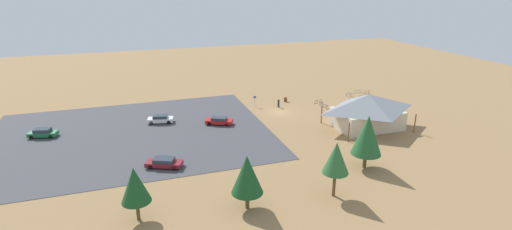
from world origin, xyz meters
TOP-DOWN VIEW (x-y plane):
  - ground at (0.00, 0.00)m, footprint 160.00×160.00m
  - parking_lot_asphalt at (26.75, 2.84)m, footprint 43.31×33.82m
  - bike_pavilion at (-10.63, 12.08)m, footprint 12.49×9.01m
  - trash_bin at (-3.56, -5.81)m, footprint 0.60×0.60m
  - lot_sign at (3.39, -4.72)m, footprint 0.56×0.08m
  - pine_far_east at (15.47, 28.95)m, footprint 3.41×3.41m
  - pine_mideast at (26.63, 27.43)m, footprint 2.97×2.97m
  - pine_east at (-1.91, 24.71)m, footprint 3.88×3.88m
  - pine_center at (5.43, 29.64)m, footprint 2.96×2.96m
  - bicycle_white_yard_right at (-21.05, -6.70)m, footprint 1.63×0.60m
  - bicycle_purple_yard_left at (-9.21, 1.02)m, footprint 0.48×1.73m
  - bicycle_green_mid_cluster at (-19.12, -2.05)m, footprint 1.14×1.30m
  - bicycle_teal_edge_south at (-17.93, -4.77)m, footprint 1.01×1.46m
  - bicycle_orange_lone_east at (-9.35, -2.52)m, footprint 1.79×0.48m
  - bicycle_blue_edge_north at (-9.08, -0.73)m, footprint 0.48×1.75m
  - bicycle_silver_near_porch at (-21.46, -2.82)m, footprint 0.86×1.52m
  - bicycle_yellow_by_bin at (-22.54, -5.45)m, footprint 1.66×0.48m
  - bicycle_red_lone_west at (-15.86, -1.52)m, footprint 0.63×1.53m
  - car_red_near_entry at (12.33, 2.88)m, footprint 4.80×3.54m
  - car_maroon_by_curb at (22.90, 16.26)m, footprint 5.02×3.58m
  - car_green_end_stall at (39.75, -0.37)m, footprint 4.50×2.70m
  - car_white_mid_lot at (21.71, -1.06)m, footprint 4.54×2.65m
  - visitor_at_bikes at (-0.86, -2.86)m, footprint 0.39×0.36m

SIDE VIEW (x-z plane):
  - ground at x=0.00m, z-range 0.00..0.00m
  - parking_lot_asphalt at x=26.75m, z-range 0.00..0.05m
  - bicycle_red_lone_west at x=-15.86m, z-range -0.02..0.71m
  - bicycle_silver_near_porch at x=-21.46m, z-range -0.04..0.74m
  - bicycle_white_yard_right at x=-21.05m, z-range -0.02..0.73m
  - bicycle_yellow_by_bin at x=-22.54m, z-range -0.06..0.77m
  - bicycle_orange_lone_east at x=-9.35m, z-range -0.02..0.75m
  - bicycle_green_mid_cluster at x=-19.12m, z-range -0.06..0.80m
  - bicycle_purple_yard_left at x=-9.21m, z-range -0.03..0.78m
  - bicycle_blue_edge_north at x=-9.08m, z-range -0.04..0.80m
  - bicycle_teal_edge_south at x=-17.93m, z-range -0.05..0.83m
  - trash_bin at x=-3.56m, z-range 0.00..0.90m
  - car_maroon_by_curb at x=22.90m, z-range 0.06..1.32m
  - car_red_near_entry at x=12.33m, z-range 0.06..1.32m
  - car_green_end_stall at x=39.75m, z-range 0.04..1.42m
  - car_white_mid_lot at x=21.71m, z-range 0.05..1.42m
  - visitor_at_bikes at x=-0.86m, z-range 0.04..1.73m
  - lot_sign at x=3.39m, z-range 0.31..2.51m
  - bike_pavilion at x=-10.63m, z-range 0.31..6.02m
  - pine_mideast at x=26.63m, z-range 1.05..6.93m
  - pine_far_east at x=15.47m, z-range 0.94..7.10m
  - pine_east at x=-1.91m, z-range 0.98..8.16m
  - pine_center at x=5.43m, z-range 1.42..7.97m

